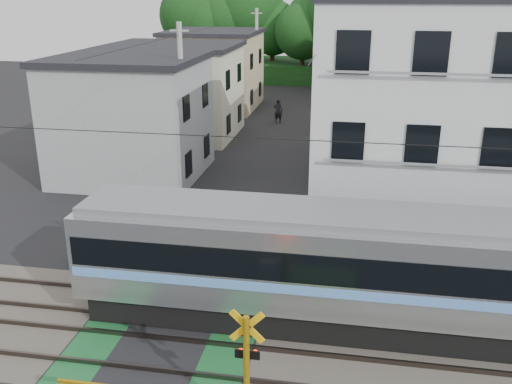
# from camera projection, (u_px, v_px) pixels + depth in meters

# --- Properties ---
(ground) EXTENTS (120.00, 120.00, 0.00)m
(ground) POSITION_uv_depth(u_px,v_px,m) (170.00, 330.00, 16.69)
(ground) COLOR black
(track_bed) EXTENTS (120.00, 120.00, 0.14)m
(track_bed) POSITION_uv_depth(u_px,v_px,m) (170.00, 329.00, 16.68)
(track_bed) COLOR #47423A
(track_bed) RESTS_ON ground
(crossing_signal_far) EXTENTS (4.74, 0.65, 3.09)m
(crossing_signal_far) POSITION_uv_depth(u_px,v_px,m) (131.00, 249.00, 20.27)
(crossing_signal_far) COLOR #F4B60C
(crossing_signal_far) RESTS_ON ground
(apartment_block) EXTENTS (10.20, 8.36, 9.30)m
(apartment_block) POSITION_uv_depth(u_px,v_px,m) (445.00, 117.00, 22.54)
(apartment_block) COLOR silver
(apartment_block) RESTS_ON ground
(houses_row) EXTENTS (22.07, 31.35, 6.80)m
(houses_row) POSITION_uv_depth(u_px,v_px,m) (288.00, 84.00, 39.60)
(houses_row) COLOR #9EA0A3
(houses_row) RESTS_ON ground
(tree_hill) EXTENTS (40.00, 12.87, 11.68)m
(tree_hill) POSITION_uv_depth(u_px,v_px,m) (321.00, 25.00, 59.54)
(tree_hill) COLOR #153F15
(tree_hill) RESTS_ON ground
(catenary) EXTENTS (60.00, 5.04, 7.00)m
(catenary) POSITION_uv_depth(u_px,v_px,m) (389.00, 228.00, 14.50)
(catenary) COLOR #2D2D33
(catenary) RESTS_ON ground
(utility_poles) EXTENTS (7.90, 42.00, 8.00)m
(utility_poles) POSITION_uv_depth(u_px,v_px,m) (263.00, 77.00, 36.84)
(utility_poles) COLOR #A5A5A0
(utility_poles) RESTS_ON ground
(pedestrian) EXTENTS (0.73, 0.54, 1.83)m
(pedestrian) POSITION_uv_depth(u_px,v_px,m) (278.00, 111.00, 42.32)
(pedestrian) COLOR black
(pedestrian) RESTS_ON ground
(weed_patches) EXTENTS (10.25, 8.80, 0.40)m
(weed_patches) POSITION_uv_depth(u_px,v_px,m) (227.00, 333.00, 16.26)
(weed_patches) COLOR #2D5E1E
(weed_patches) RESTS_ON ground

